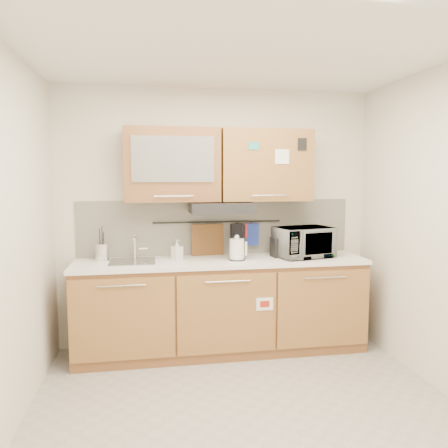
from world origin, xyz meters
name	(u,v)px	position (x,y,z in m)	size (l,w,h in m)	color
floor	(249,415)	(0.00, 0.00, 0.00)	(3.20, 3.20, 0.00)	#9E9993
ceiling	(251,43)	(0.00, 0.00, 2.60)	(3.20, 3.20, 0.00)	white
wall_back	(217,217)	(0.00, 1.50, 1.30)	(3.20, 3.20, 0.00)	silver
wall_left	(3,244)	(-1.60, 0.00, 1.30)	(3.00, 3.00, 0.00)	silver
base_cabinet	(222,311)	(0.00, 1.19, 0.41)	(2.80, 0.64, 0.88)	brown
countertop	(222,261)	(0.00, 1.19, 0.90)	(2.82, 0.62, 0.04)	white
backsplash	(217,227)	(0.00, 1.49, 1.20)	(2.80, 0.02, 0.56)	silver
upper_cabinets	(219,165)	(0.00, 1.32, 1.83)	(1.82, 0.37, 0.70)	brown
range_hood	(221,208)	(0.00, 1.25, 1.42)	(0.60, 0.46, 0.10)	black
sink	(133,261)	(-0.85, 1.21, 0.92)	(0.42, 0.40, 0.26)	silver
utensil_rail	(218,222)	(0.00, 1.45, 1.26)	(0.02, 0.02, 1.30)	black
utensil_crock	(102,252)	(-1.13, 1.32, 1.01)	(0.15, 0.15, 0.33)	silver
kettle	(237,250)	(0.14, 1.13, 1.02)	(0.18, 0.16, 0.25)	white
toaster	(284,247)	(0.64, 1.23, 1.02)	(0.26, 0.17, 0.19)	black
microwave	(303,242)	(0.83, 1.18, 1.07)	(0.54, 0.37, 0.30)	#999999
soap_bottle	(177,250)	(-0.43, 1.27, 1.02)	(0.09, 0.09, 0.19)	#999999
cutting_board	(207,244)	(-0.11, 1.44, 1.03)	(0.33, 0.02, 0.41)	brown
oven_mitt	(252,234)	(0.36, 1.44, 1.13)	(0.14, 0.03, 0.23)	navy
dark_pouch	(237,234)	(0.20, 1.44, 1.14)	(0.13, 0.04, 0.21)	black
pot_holder	(251,231)	(0.35, 1.44, 1.16)	(0.12, 0.02, 0.15)	red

